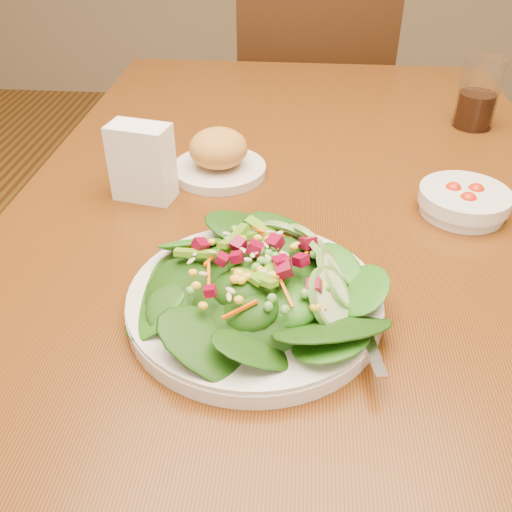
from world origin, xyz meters
name	(u,v)px	position (x,y,z in m)	size (l,w,h in m)	color
ground_plane	(285,475)	(0.00, 0.00, 0.00)	(5.00, 5.00, 0.00)	#9D6A1E
dining_table	(297,249)	(0.00, 0.00, 0.65)	(0.90, 1.40, 0.75)	#583611
chair_far	(309,101)	(0.01, 0.99, 0.54)	(0.51, 0.52, 1.02)	#33180B
salad_plate	(263,289)	(-0.04, -0.28, 0.78)	(0.30, 0.30, 0.09)	silver
bread_plate	(219,156)	(-0.14, 0.07, 0.78)	(0.16, 0.16, 0.08)	silver
tomato_bowl	(464,201)	(0.25, -0.03, 0.77)	(0.13, 0.13, 0.04)	silver
drinking_glass	(477,98)	(0.33, 0.31, 0.81)	(0.08, 0.08, 0.13)	silver
napkin_holder	(142,160)	(-0.24, -0.02, 0.81)	(0.10, 0.07, 0.12)	white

